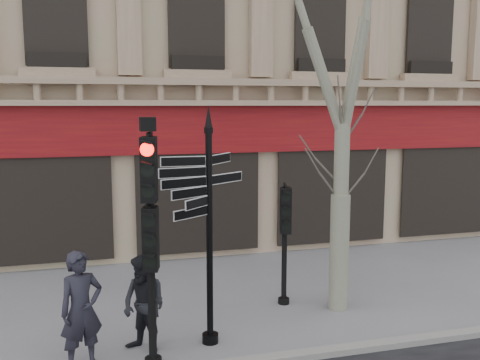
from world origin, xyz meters
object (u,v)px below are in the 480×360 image
Objects in this scene: traffic_signal_main at (150,213)px; pedestrian_b at (144,305)px; pedestrian_a at (81,310)px; fingerpost at (209,186)px; traffic_signal_secondary at (285,223)px.

pedestrian_b is (-0.08, 0.52, -1.71)m from traffic_signal_main.
pedestrian_a is at bearing -118.44° from pedestrian_b.
fingerpost is at bearing 43.19° from traffic_signal_main.
pedestrian_a is 1.13× the size of pedestrian_b.
pedestrian_a is (-1.10, 0.26, -1.60)m from traffic_signal_main.
traffic_signal_secondary is 1.48× the size of pedestrian_b.
traffic_signal_main reaches higher than traffic_signal_secondary.
traffic_signal_secondary is 4.57m from pedestrian_a.
fingerpost is 2.91m from pedestrian_a.
pedestrian_a is at bearing -179.78° from traffic_signal_main.
fingerpost is at bearing -128.68° from traffic_signal_secondary.
traffic_signal_main is 2.36× the size of pedestrian_b.
traffic_signal_secondary reaches higher than pedestrian_a.
traffic_signal_main is 1.96m from pedestrian_a.
traffic_signal_main is 1.60× the size of traffic_signal_secondary.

